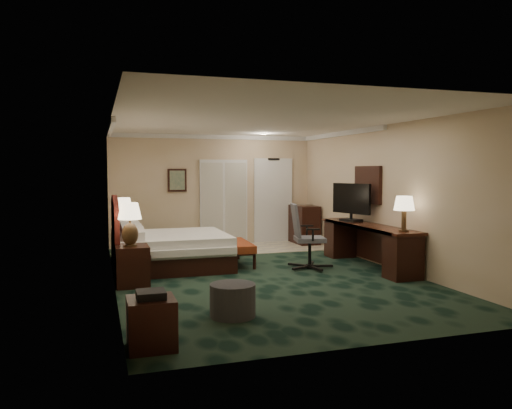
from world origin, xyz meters
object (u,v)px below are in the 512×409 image
object	(u,v)px
nightstand_far	(124,244)
tv	(351,202)
desk_chair	(310,236)
nightstand_near	(132,266)
ottoman	(233,300)
bed_bench	(237,253)
lamp_far	(124,214)
desk	(368,246)
side_table	(151,323)
minibar	(304,225)
bed	(173,251)
lamp_near	(130,225)

from	to	relation	value
nightstand_far	tv	distance (m)	4.76
tv	desk_chair	bearing A→B (deg)	-174.22
nightstand_far	tv	world-z (taller)	tv
nightstand_near	ottoman	world-z (taller)	nightstand_near
bed_bench	ottoman	xyz separation A→B (m)	(-0.99, -3.34, -0.01)
nightstand_far	lamp_far	world-z (taller)	lamp_far
desk	side_table	bearing A→B (deg)	-144.10
desk_chair	minibar	world-z (taller)	desk_chair
nightstand_far	minibar	bearing A→B (deg)	11.23
bed	desk	size ratio (longest dim) A/B	0.72
bed	desk_chair	world-z (taller)	desk_chair
tv	desk_chair	xyz separation A→B (m)	(-1.12, -0.48, -0.58)
tv	side_table	bearing A→B (deg)	-156.33
bed_bench	bed	bearing A→B (deg)	179.82
bed_bench	tv	distance (m)	2.52
lamp_near	side_table	bearing A→B (deg)	-89.48
bed	side_table	size ratio (longest dim) A/B	3.85
bed	desk_chair	distance (m)	2.60
nightstand_near	side_table	xyz separation A→B (m)	(-0.00, -2.95, -0.06)
bed_bench	ottoman	bearing A→B (deg)	-103.54
desk	bed_bench	bearing A→B (deg)	157.15
ottoman	tv	size ratio (longest dim) A/B	0.59
desk_chair	nightstand_far	bearing A→B (deg)	160.03
lamp_far	desk	world-z (taller)	lamp_far
bed	ottoman	bearing A→B (deg)	-85.67
lamp_far	bed_bench	size ratio (longest dim) A/B	0.51
desk_chair	minibar	distance (m)	3.19
ottoman	desk_chair	xyz separation A→B (m)	(2.17, 2.52, 0.40)
lamp_near	bed_bench	bearing A→B (deg)	31.05
tv	lamp_far	bearing A→B (deg)	142.06
bed	lamp_near	xyz separation A→B (m)	(-0.86, -1.34, 0.67)
desk	minibar	bearing A→B (deg)	89.65
lamp_near	desk	size ratio (longest dim) A/B	0.25
lamp_near	desk_chair	distance (m)	3.34
nightstand_far	lamp_near	distance (m)	2.63
bed_bench	minibar	xyz separation A→B (m)	(2.34, 2.15, 0.26)
nightstand_near	desk	distance (m)	4.41
nightstand_near	lamp_near	bearing A→B (deg)	-119.12
lamp_far	ottoman	bearing A→B (deg)	-76.83
side_table	lamp_far	bearing A→B (deg)	89.87
lamp_far	side_table	size ratio (longest dim) A/B	1.26
ottoman	desk	world-z (taller)	desk
bed	ottoman	distance (m)	3.42
desk	ottoman	bearing A→B (deg)	-144.54
lamp_far	tv	bearing A→B (deg)	-20.45
desk	desk_chair	distance (m)	1.17
nightstand_near	desk_chair	distance (m)	3.30
nightstand_near	bed_bench	size ratio (longest dim) A/B	0.49
bed_bench	desk	world-z (taller)	desk
lamp_near	lamp_far	distance (m)	2.56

